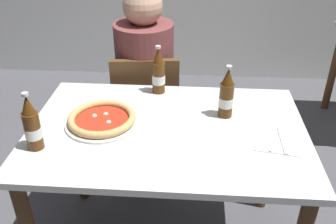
# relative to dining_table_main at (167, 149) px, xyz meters

# --- Properties ---
(dining_table_main) EXTENTS (1.20, 0.80, 0.75)m
(dining_table_main) POSITION_rel_dining_table_main_xyz_m (0.00, 0.00, 0.00)
(dining_table_main) COLOR silver
(dining_table_main) RESTS_ON ground_plane
(chair_behind_table) EXTENTS (0.44, 0.44, 0.85)m
(chair_behind_table) POSITION_rel_dining_table_main_xyz_m (-0.17, 0.61, -0.15)
(chair_behind_table) COLOR brown
(chair_behind_table) RESTS_ON ground_plane
(diner_seated) EXTENTS (0.34, 0.34, 1.21)m
(diner_seated) POSITION_rel_dining_table_main_xyz_m (-0.18, 0.66, -0.05)
(diner_seated) COLOR #2D3342
(diner_seated) RESTS_ON ground_plane
(pizza_margherita_near) EXTENTS (0.32, 0.32, 0.04)m
(pizza_margherita_near) POSITION_rel_dining_table_main_xyz_m (-0.29, 0.01, 0.13)
(pizza_margherita_near) COLOR white
(pizza_margherita_near) RESTS_ON dining_table_main
(beer_bottle_left) EXTENTS (0.07, 0.07, 0.25)m
(beer_bottle_left) POSITION_rel_dining_table_main_xyz_m (-0.07, 0.33, 0.22)
(beer_bottle_left) COLOR #512D0F
(beer_bottle_left) RESTS_ON dining_table_main
(beer_bottle_center) EXTENTS (0.07, 0.07, 0.25)m
(beer_bottle_center) POSITION_rel_dining_table_main_xyz_m (0.25, 0.12, 0.22)
(beer_bottle_center) COLOR #512D0F
(beer_bottle_center) RESTS_ON dining_table_main
(beer_bottle_right) EXTENTS (0.07, 0.07, 0.25)m
(beer_bottle_right) POSITION_rel_dining_table_main_xyz_m (-0.51, -0.18, 0.22)
(beer_bottle_right) COLOR #512D0F
(beer_bottle_right) RESTS_ON dining_table_main
(napkin_with_cutlery) EXTENTS (0.21, 0.21, 0.01)m
(napkin_with_cutlery) POSITION_rel_dining_table_main_xyz_m (0.46, -0.07, 0.12)
(napkin_with_cutlery) COLOR white
(napkin_with_cutlery) RESTS_ON dining_table_main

